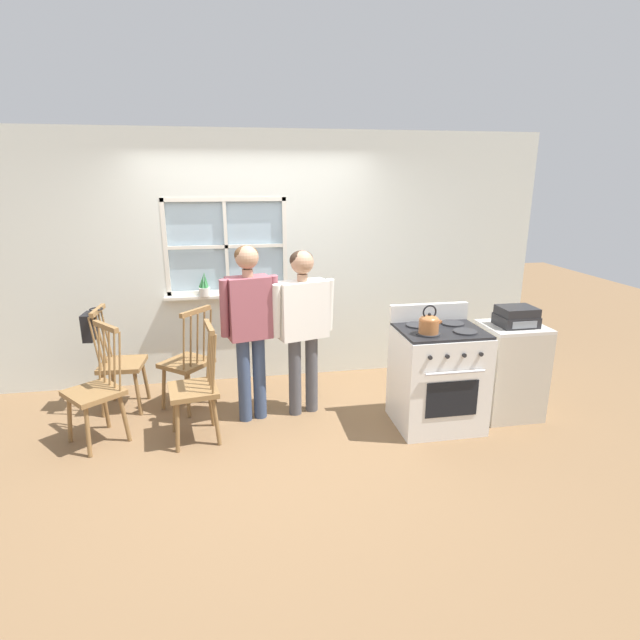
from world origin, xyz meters
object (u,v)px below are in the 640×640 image
(person_teen_center, at_px, (303,316))
(chair_near_wall, at_px, (196,389))
(chair_near_stove, at_px, (96,391))
(stove, at_px, (437,376))
(handbag, at_px, (90,326))
(kettle, at_px, (429,323))
(chair_center_cluster, at_px, (188,363))
(stereo, at_px, (516,317))
(potted_plant, at_px, (204,288))
(side_counter, at_px, (509,370))
(person_elderly_left, at_px, (249,317))
(chair_by_window, at_px, (120,364))

(person_teen_center, bearing_deg, chair_near_wall, -176.58)
(chair_near_stove, xyz_separation_m, stove, (2.99, -0.22, 0.01))
(person_teen_center, xyz_separation_m, handbag, (-1.98, 0.41, -0.11))
(kettle, bearing_deg, chair_near_wall, 172.92)
(chair_center_cluster, xyz_separation_m, stereo, (3.02, -0.72, 0.52))
(potted_plant, bearing_deg, chair_near_wall, -92.71)
(stove, xyz_separation_m, side_counter, (0.76, 0.07, -0.02))
(chair_center_cluster, relative_size, stove, 0.95)
(chair_near_wall, bearing_deg, stereo, 79.23)
(potted_plant, bearing_deg, side_counter, -24.52)
(handbag, relative_size, side_counter, 0.34)
(kettle, height_order, stereo, kettle)
(kettle, distance_m, stereo, 0.94)
(chair_center_cluster, bearing_deg, side_counter, 117.10)
(chair_near_stove, height_order, stereo, stereo)
(person_elderly_left, xyz_separation_m, potted_plant, (-0.43, 0.96, 0.08))
(stove, relative_size, side_counter, 1.20)
(kettle, bearing_deg, handbag, 161.39)
(chair_by_window, relative_size, chair_center_cluster, 1.00)
(chair_center_cluster, relative_size, person_teen_center, 0.65)
(stereo, bearing_deg, kettle, -169.03)
(chair_by_window, relative_size, potted_plant, 4.01)
(chair_center_cluster, xyz_separation_m, stove, (2.27, -0.77, 0.01))
(kettle, height_order, side_counter, kettle)
(person_elderly_left, bearing_deg, chair_by_window, 146.07)
(chair_near_stove, bearing_deg, stereo, 48.52)
(potted_plant, height_order, stereo, potted_plant)
(potted_plant, bearing_deg, stereo, -24.86)
(potted_plant, distance_m, handbag, 1.19)
(stove, bearing_deg, chair_near_stove, 175.86)
(chair_near_wall, distance_m, chair_near_stove, 0.84)
(person_teen_center, bearing_deg, kettle, -46.30)
(chair_by_window, bearing_deg, stereo, -99.05)
(handbag, relative_size, stereo, 0.90)
(handbag, bearing_deg, chair_by_window, -3.41)
(person_elderly_left, xyz_separation_m, person_teen_center, (0.49, 0.05, -0.03))
(potted_plant, xyz_separation_m, side_counter, (2.85, -1.30, -0.63))
(chair_near_wall, relative_size, kettle, 4.18)
(chair_by_window, bearing_deg, handbag, 90.00)
(person_teen_center, xyz_separation_m, potted_plant, (-0.93, 0.91, 0.11))
(person_elderly_left, relative_size, person_teen_center, 1.04)
(chair_near_stove, relative_size, potted_plant, 4.01)
(chair_center_cluster, height_order, stove, stove)
(chair_near_wall, relative_size, person_elderly_left, 0.63)
(chair_by_window, relative_size, stove, 0.95)
(potted_plant, xyz_separation_m, handbag, (-1.06, -0.50, -0.22))
(chair_center_cluster, distance_m, stove, 2.39)
(person_teen_center, distance_m, side_counter, 2.03)
(chair_near_stove, bearing_deg, handbag, 155.27)
(chair_near_stove, xyz_separation_m, handbag, (-0.17, 0.66, 0.40))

